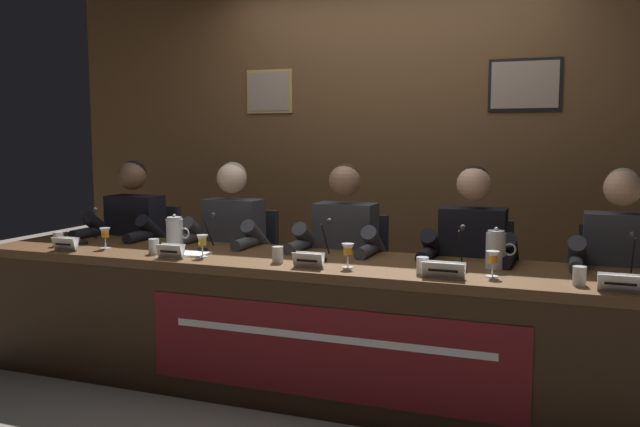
% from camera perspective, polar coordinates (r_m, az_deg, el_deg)
% --- Properties ---
extents(ground_plane, '(12.00, 12.00, 0.00)m').
position_cam_1_polar(ground_plane, '(3.86, 0.00, -14.83)').
color(ground_plane, '#70665B').
extents(wall_back_panelled, '(5.28, 0.14, 2.60)m').
position_cam_1_polar(wall_back_panelled, '(4.98, 5.97, 5.31)').
color(wall_back_panelled, brown).
rests_on(wall_back_panelled, ground_plane).
extents(conference_table, '(4.08, 0.74, 0.74)m').
position_cam_1_polar(conference_table, '(3.60, -0.59, -7.79)').
color(conference_table, brown).
rests_on(conference_table, ground_plane).
extents(chair_far_left, '(0.44, 0.45, 0.92)m').
position_cam_1_polar(chair_far_left, '(4.89, -14.46, -4.93)').
color(chair_far_left, black).
rests_on(chair_far_left, ground_plane).
extents(panelist_far_left, '(0.51, 0.48, 1.25)m').
position_cam_1_polar(panelist_far_left, '(4.69, -15.97, -2.03)').
color(panelist_far_left, black).
rests_on(panelist_far_left, ground_plane).
extents(nameplate_far_left, '(0.15, 0.06, 0.08)m').
position_cam_1_polar(nameplate_far_left, '(4.19, -20.79, -2.42)').
color(nameplate_far_left, white).
rests_on(nameplate_far_left, conference_table).
extents(juice_glass_far_left, '(0.06, 0.06, 0.12)m').
position_cam_1_polar(juice_glass_far_left, '(4.19, -17.77, -1.68)').
color(juice_glass_far_left, white).
rests_on(juice_glass_far_left, conference_table).
extents(water_cup_far_left, '(0.06, 0.06, 0.08)m').
position_cam_1_polar(water_cup_far_left, '(4.39, -21.33, -2.09)').
color(water_cup_far_left, silver).
rests_on(water_cup_far_left, conference_table).
extents(microphone_far_left, '(0.06, 0.17, 0.22)m').
position_cam_1_polar(microphone_far_left, '(4.42, -19.15, -1.46)').
color(microphone_far_left, black).
rests_on(microphone_far_left, conference_table).
extents(chair_left, '(0.44, 0.45, 0.92)m').
position_cam_1_polar(chair_left, '(4.51, -6.54, -5.74)').
color(chair_left, black).
rests_on(chair_left, ground_plane).
extents(panelist_left, '(0.51, 0.48, 1.25)m').
position_cam_1_polar(panelist_left, '(4.28, -7.82, -2.63)').
color(panelist_left, black).
rests_on(panelist_left, ground_plane).
extents(nameplate_left, '(0.15, 0.06, 0.08)m').
position_cam_1_polar(nameplate_left, '(3.76, -12.57, -3.13)').
color(nameplate_left, white).
rests_on(nameplate_left, conference_table).
extents(juice_glass_left, '(0.06, 0.06, 0.12)m').
position_cam_1_polar(juice_glass_left, '(3.76, -9.95, -2.37)').
color(juice_glass_left, white).
rests_on(juice_glass_left, conference_table).
extents(water_cup_left, '(0.06, 0.06, 0.08)m').
position_cam_1_polar(water_cup_left, '(3.93, -13.92, -2.78)').
color(water_cup_left, silver).
rests_on(water_cup_left, conference_table).
extents(microphone_left, '(0.06, 0.17, 0.22)m').
position_cam_1_polar(microphone_left, '(3.96, -9.63, -2.09)').
color(microphone_left, black).
rests_on(microphone_left, conference_table).
extents(chair_center, '(0.44, 0.45, 0.92)m').
position_cam_1_polar(chair_center, '(4.22, 2.67, -6.55)').
color(chair_center, black).
rests_on(chair_center, ground_plane).
extents(panelist_center, '(0.51, 0.48, 1.25)m').
position_cam_1_polar(panelist_center, '(3.98, 1.79, -3.27)').
color(panelist_center, black).
rests_on(panelist_center, ground_plane).
extents(nameplate_center, '(0.16, 0.06, 0.08)m').
position_cam_1_polar(nameplate_center, '(3.41, -0.99, -3.97)').
color(nameplate_center, white).
rests_on(nameplate_center, conference_table).
extents(juice_glass_center, '(0.06, 0.06, 0.12)m').
position_cam_1_polar(juice_glass_center, '(3.41, 2.38, -3.19)').
color(juice_glass_center, white).
rests_on(juice_glass_center, conference_table).
extents(water_cup_center, '(0.06, 0.06, 0.08)m').
position_cam_1_polar(water_cup_center, '(3.56, -3.61, -3.57)').
color(water_cup_center, silver).
rests_on(water_cup_center, conference_table).
extents(microphone_center, '(0.06, 0.17, 0.22)m').
position_cam_1_polar(microphone_center, '(3.62, 0.33, -2.79)').
color(microphone_center, black).
rests_on(microphone_center, conference_table).
extents(chair_right, '(0.44, 0.45, 0.92)m').
position_cam_1_polar(chair_right, '(4.06, 12.94, -7.25)').
color(chair_right, black).
rests_on(chair_right, ground_plane).
extents(panelist_right, '(0.51, 0.48, 1.25)m').
position_cam_1_polar(panelist_right, '(3.81, 12.63, -3.88)').
color(panelist_right, black).
rests_on(panelist_right, ground_plane).
extents(nameplate_right, '(0.20, 0.06, 0.08)m').
position_cam_1_polar(nameplate_right, '(3.21, 10.45, -4.73)').
color(nameplate_right, white).
rests_on(nameplate_right, conference_table).
extents(juice_glass_right, '(0.06, 0.06, 0.12)m').
position_cam_1_polar(juice_glass_right, '(3.29, 14.44, -3.75)').
color(juice_glass_right, white).
rests_on(juice_glass_right, conference_table).
extents(water_cup_right, '(0.06, 0.06, 0.08)m').
position_cam_1_polar(water_cup_right, '(3.29, 8.69, -4.48)').
color(water_cup_right, silver).
rests_on(water_cup_right, conference_table).
extents(microphone_right, '(0.06, 0.17, 0.22)m').
position_cam_1_polar(microphone_right, '(3.44, 11.77, -3.44)').
color(microphone_right, black).
rests_on(microphone_right, conference_table).
extents(chair_far_right, '(0.44, 0.45, 0.92)m').
position_cam_1_polar(chair_far_right, '(4.03, 23.73, -7.73)').
color(chair_far_right, black).
rests_on(chair_far_right, ground_plane).
extents(panelist_far_right, '(0.51, 0.48, 1.25)m').
position_cam_1_polar(panelist_far_right, '(3.78, 24.08, -4.37)').
color(panelist_far_right, black).
rests_on(panelist_far_right, ground_plane).
extents(nameplate_far_right, '(0.18, 0.06, 0.08)m').
position_cam_1_polar(nameplate_far_right, '(3.15, 24.13, -5.42)').
color(nameplate_far_right, white).
rests_on(nameplate_far_right, conference_table).
extents(water_cup_far_right, '(0.06, 0.06, 0.08)m').
position_cam_1_polar(water_cup_far_right, '(3.23, 21.15, -5.03)').
color(water_cup_far_right, silver).
rests_on(water_cup_far_right, conference_table).
extents(microphone_far_right, '(0.06, 0.17, 0.22)m').
position_cam_1_polar(microphone_far_right, '(3.44, 25.01, -3.92)').
color(microphone_far_right, black).
rests_on(microphone_far_right, conference_table).
extents(water_pitcher_left_side, '(0.15, 0.10, 0.21)m').
position_cam_1_polar(water_pitcher_left_side, '(4.05, -12.23, -1.66)').
color(water_pitcher_left_side, silver).
rests_on(water_pitcher_left_side, conference_table).
extents(water_pitcher_right_side, '(0.15, 0.10, 0.21)m').
position_cam_1_polar(water_pitcher_right_side, '(3.51, 14.70, -2.97)').
color(water_pitcher_right_side, silver).
rests_on(water_pitcher_right_side, conference_table).
extents(document_stack_left, '(0.21, 0.15, 0.01)m').
position_cam_1_polar(document_stack_left, '(3.86, -11.02, -3.36)').
color(document_stack_left, white).
rests_on(document_stack_left, conference_table).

